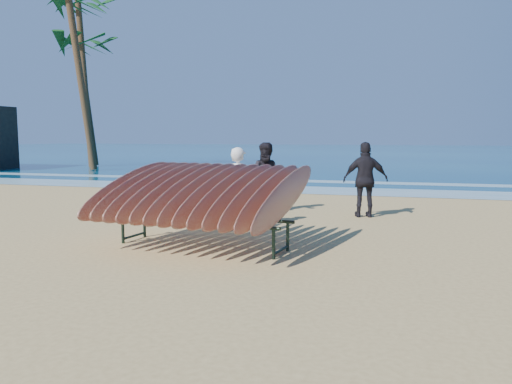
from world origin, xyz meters
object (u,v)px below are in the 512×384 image
surfboard_rack (202,193)px  person_white (239,187)px  person_dark_a (268,178)px  palm_mid (85,46)px  palm_right (82,8)px  person_dark_b (365,180)px  palm_left (78,2)px

surfboard_rack → person_white: person_white is taller
person_dark_a → palm_mid: palm_mid is taller
surfboard_rack → person_dark_a: person_dark_a is taller
surfboard_rack → palm_right: bearing=136.8°
palm_right → person_dark_a: bearing=-44.0°
person_dark_a → surfboard_rack: bearing=-103.7°
surfboard_rack → person_white: bearing=97.2°
surfboard_rack → person_dark_a: (0.11, 4.19, -0.07)m
surfboard_rack → palm_mid: palm_mid is taller
person_white → palm_mid: bearing=-20.6°
person_dark_a → palm_mid: 22.95m
palm_right → person_dark_b: bearing=-39.9°
person_white → person_dark_b: person_dark_b is taller
palm_mid → palm_right: size_ratio=0.78×
palm_right → palm_mid: bearing=113.8°
surfboard_rack → person_dark_a: size_ratio=1.98×
person_dark_a → palm_right: 23.23m
palm_left → person_white: bearing=-45.7°
palm_left → palm_mid: bearing=120.9°
surfboard_rack → palm_left: palm_left is taller
surfboard_rack → palm_mid: (-15.58, 19.60, 6.50)m
person_dark_b → palm_right: palm_right is taller
palm_right → person_white: bearing=-48.0°
palm_mid → palm_right: palm_right is taller
person_dark_a → person_dark_b: (2.45, -0.07, 0.01)m
person_dark_a → palm_left: bearing=127.2°
person_white → palm_mid: (-15.61, 17.57, 6.61)m
person_white → palm_mid: 24.41m
person_dark_b → palm_mid: (-18.13, 15.48, 6.57)m
person_dark_a → person_dark_b: person_dark_b is taller
palm_left → palm_right: bearing=121.8°
person_dark_a → person_white: bearing=-104.3°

